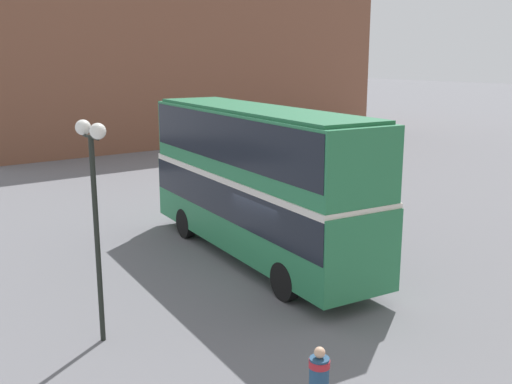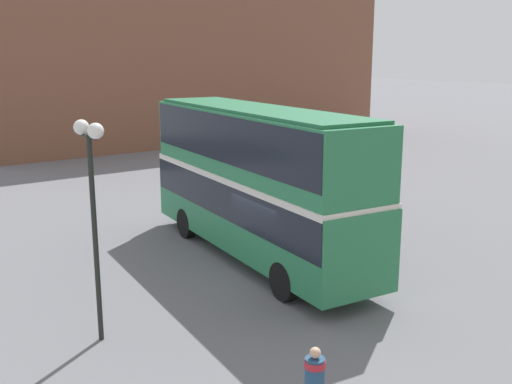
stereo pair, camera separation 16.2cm
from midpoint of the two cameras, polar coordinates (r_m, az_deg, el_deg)
ground_plane at (r=18.26m, az=1.75°, el=-8.13°), size 240.00×240.00×0.00m
building_row_left at (r=49.48m, az=-7.52°, el=13.87°), size 10.99×32.87×14.92m
double_decker_bus at (r=19.24m, az=-0.24°, el=1.77°), size 10.99×3.69×4.95m
pedestrian_foreground at (r=11.20m, az=5.59°, el=-17.22°), size 0.52×0.52×1.55m
street_lamp_twin_globe at (r=13.75m, az=-15.55°, el=1.15°), size 1.19×0.35×5.16m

